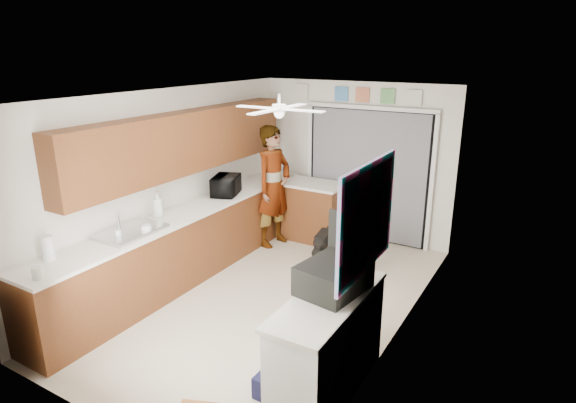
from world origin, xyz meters
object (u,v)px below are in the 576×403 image
at_px(soap_bottle, 158,204).
at_px(man, 274,187).
at_px(suitcase, 334,277).
at_px(navy_crate, 276,386).
at_px(microwave, 226,185).
at_px(paper_towel_roll, 48,248).
at_px(cup, 146,229).
at_px(dog, 323,244).

xyz_separation_m(soap_bottle, man, (0.52, 1.91, -0.17)).
relative_size(suitcase, navy_crate, 1.81).
bearing_deg(soap_bottle, microwave, 83.35).
distance_m(microwave, paper_towel_roll, 2.73).
height_order(cup, navy_crate, cup).
relative_size(soap_bottle, cup, 2.87).
distance_m(cup, dog, 2.67).
height_order(soap_bottle, paper_towel_roll, soap_bottle).
xyz_separation_m(cup, paper_towel_roll, (-0.29, -1.04, 0.08)).
bearing_deg(navy_crate, cup, 164.02).
xyz_separation_m(suitcase, navy_crate, (-0.32, -0.45, -0.97)).
height_order(microwave, suitcase, microwave).
bearing_deg(paper_towel_roll, microwave, 86.74).
bearing_deg(navy_crate, microwave, 134.70).
bearing_deg(dog, suitcase, -72.22).
bearing_deg(cup, suitcase, -3.73).
relative_size(paper_towel_roll, dog, 0.45).
distance_m(microwave, dog, 1.67).
height_order(cup, dog, cup).
bearing_deg(paper_towel_roll, cup, 74.51).
relative_size(soap_bottle, man, 0.18).
height_order(microwave, navy_crate, microwave).
bearing_deg(suitcase, cup, -174.90).
xyz_separation_m(soap_bottle, dog, (1.45, 1.80, -0.89)).
bearing_deg(man, microwave, 159.45).
xyz_separation_m(soap_bottle, cup, (0.27, -0.47, -0.12)).
bearing_deg(dog, paper_towel_roll, -124.00).
height_order(cup, paper_towel_roll, paper_towel_roll).
distance_m(suitcase, dog, 2.88).
height_order(microwave, dog, microwave).
bearing_deg(cup, man, 84.12).
bearing_deg(dog, man, 163.01).
bearing_deg(cup, soap_bottle, 120.21).
distance_m(navy_crate, man, 3.65).
bearing_deg(cup, paper_towel_roll, -105.49).
distance_m(paper_towel_roll, navy_crate, 2.65).
bearing_deg(dog, microwave, -166.00).
height_order(paper_towel_roll, suitcase, suitcase).
relative_size(soap_bottle, suitcase, 0.55).
xyz_separation_m(paper_towel_roll, dog, (1.46, 3.31, -0.84)).
relative_size(navy_crate, dog, 0.60).
distance_m(paper_towel_roll, man, 3.46).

